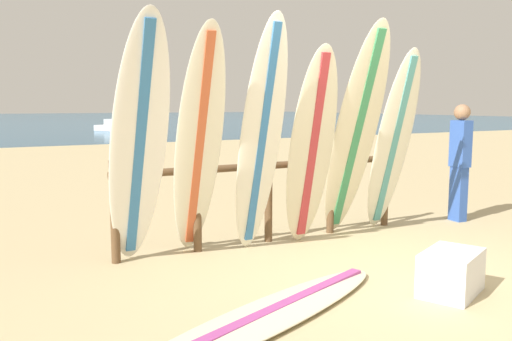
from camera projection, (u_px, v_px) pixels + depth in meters
ground_plane at (406, 280)px, 4.76m from camera, size 120.00×120.00×0.00m
ocean_water at (5, 120)px, 55.36m from camera, size 120.00×80.00×0.01m
surfboard_rack at (268, 186)px, 6.04m from camera, size 3.61×0.09×1.03m
surfboard_leaning_far_left at (139, 145)px, 4.89m from camera, size 0.55×1.05×2.40m
surfboard_leaning_left at (199, 145)px, 5.24m from camera, size 0.58×1.08×2.34m
surfboard_leaning_center_left at (261, 138)px, 5.43m from camera, size 0.48×0.74×2.47m
surfboard_leaning_center at (312, 147)px, 5.81m from camera, size 0.57×0.56×2.21m
surfboard_leaning_center_right at (356, 133)px, 6.08m from camera, size 0.64×1.00×2.49m
surfboard_leaning_right at (393, 142)px, 6.45m from camera, size 0.56×0.80×2.23m
surfboard_lying_on_sand at (267, 316)px, 3.88m from camera, size 2.81×1.48×0.08m
beachgoer_standing at (460, 157)px, 7.11m from camera, size 0.21×0.27×1.58m
small_boat_offshore at (113, 127)px, 31.55m from camera, size 1.97×2.29×0.71m
cooler_box at (451, 272)px, 4.42m from camera, size 0.71×0.61×0.36m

